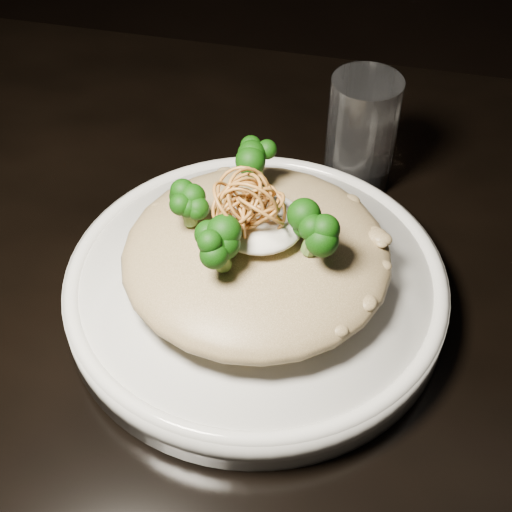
{
  "coord_description": "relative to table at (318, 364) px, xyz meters",
  "views": [
    {
      "loc": [
        0.03,
        -0.39,
        1.21
      ],
      "look_at": [
        -0.06,
        -0.01,
        0.81
      ],
      "focal_mm": 50.0,
      "sensor_mm": 36.0,
      "label": 1
    }
  ],
  "objects": [
    {
      "name": "broccoli",
      "position": [
        -0.06,
        -0.0,
        0.19
      ],
      "size": [
        0.16,
        0.16,
        0.06
      ],
      "primitive_type": null,
      "color": "black",
      "rests_on": "risotto"
    },
    {
      "name": "cheese",
      "position": [
        -0.05,
        -0.0,
        0.17
      ],
      "size": [
        0.07,
        0.07,
        0.02
      ],
      "primitive_type": "ellipsoid",
      "color": "white",
      "rests_on": "risotto"
    },
    {
      "name": "drinking_glass",
      "position": [
        0.0,
        0.17,
        0.14
      ],
      "size": [
        0.08,
        0.08,
        0.12
      ],
      "primitive_type": "cylinder",
      "rotation": [
        0.0,
        0.0,
        0.27
      ],
      "color": "silver",
      "rests_on": "table"
    },
    {
      "name": "shallots",
      "position": [
        -0.06,
        -0.01,
        0.2
      ],
      "size": [
        0.06,
        0.06,
        0.04
      ],
      "primitive_type": null,
      "color": "#8F591E",
      "rests_on": "cheese"
    },
    {
      "name": "plate",
      "position": [
        -0.06,
        -0.01,
        0.1
      ],
      "size": [
        0.31,
        0.31,
        0.03
      ],
      "primitive_type": "cylinder",
      "color": "silver",
      "rests_on": "table"
    },
    {
      "name": "risotto",
      "position": [
        -0.06,
        -0.01,
        0.14
      ],
      "size": [
        0.22,
        0.22,
        0.05
      ],
      "primitive_type": "ellipsoid",
      "color": "brown",
      "rests_on": "plate"
    },
    {
      "name": "table",
      "position": [
        0.0,
        0.0,
        0.0
      ],
      "size": [
        1.1,
        0.8,
        0.75
      ],
      "color": "black",
      "rests_on": "ground"
    }
  ]
}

